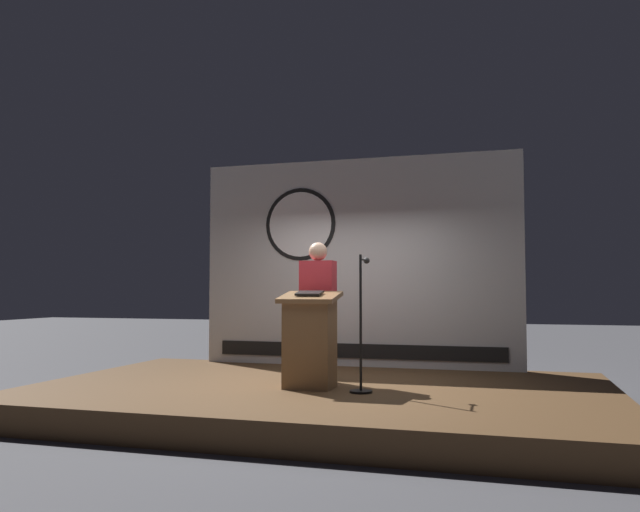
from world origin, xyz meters
TOP-DOWN VIEW (x-y plane):
  - ground_plane at (0.00, 0.00)m, footprint 40.00×40.00m
  - stage_platform at (0.00, 0.00)m, footprint 6.40×4.00m
  - banner_display at (-0.02, 1.85)m, footprint 4.56×0.12m
  - podium at (-0.06, -0.23)m, footprint 0.64×0.50m
  - speaker_person at (-0.11, 0.25)m, footprint 0.40×0.26m
  - microphone_stand at (0.55, -0.33)m, footprint 0.24×0.47m

SIDE VIEW (x-z plane):
  - ground_plane at x=0.00m, z-range 0.00..0.00m
  - stage_platform at x=0.00m, z-range 0.00..0.30m
  - microphone_stand at x=0.55m, z-range 0.08..1.53m
  - podium at x=-0.06m, z-range 0.29..1.36m
  - speaker_person at x=-0.11m, z-range 0.32..1.96m
  - banner_display at x=-0.02m, z-range 0.30..3.25m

